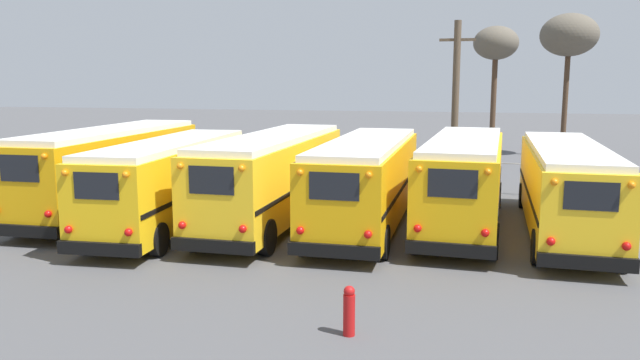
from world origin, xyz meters
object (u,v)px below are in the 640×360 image
at_px(school_bus_2, 274,175).
at_px(school_bus_4, 464,179).
at_px(utility_pole, 455,99).
at_px(fire_hydrant, 349,310).
at_px(school_bus_5, 565,185).
at_px(school_bus_1, 172,180).
at_px(bare_tree_0, 496,46).
at_px(bare_tree_1, 569,36).
at_px(school_bus_3, 367,179).
at_px(school_bus_0, 112,167).

relative_size(school_bus_2, school_bus_4, 1.06).
xyz_separation_m(utility_pole, fire_hydrant, (-1.40, -21.17, -3.59)).
height_order(school_bus_5, utility_pole, utility_pole).
bearing_deg(utility_pole, school_bus_1, -124.45).
relative_size(school_bus_4, school_bus_5, 0.95).
height_order(school_bus_2, school_bus_4, school_bus_2).
height_order(school_bus_1, bare_tree_0, bare_tree_0).
height_order(school_bus_2, utility_pole, utility_pole).
distance_m(school_bus_1, fire_hydrant, 11.06).
bearing_deg(utility_pole, bare_tree_1, 58.54).
bearing_deg(fire_hydrant, bare_tree_1, 75.75).
bearing_deg(fire_hydrant, school_bus_3, 97.36).
xyz_separation_m(school_bus_2, bare_tree_1, (12.69, 23.09, 6.10)).
bearing_deg(utility_pole, bare_tree_0, 72.54).
height_order(school_bus_3, school_bus_5, school_bus_3).
bearing_deg(bare_tree_1, bare_tree_0, -136.55).
height_order(school_bus_3, bare_tree_1, bare_tree_1).
bearing_deg(bare_tree_0, school_bus_5, -84.11).
distance_m(bare_tree_0, fire_hydrant, 28.79).
relative_size(bare_tree_1, fire_hydrant, 9.00).
distance_m(school_bus_2, bare_tree_0, 20.97).
bearing_deg(school_bus_3, bare_tree_1, 67.59).
bearing_deg(school_bus_0, bare_tree_1, 49.95).
bearing_deg(school_bus_0, school_bus_3, 0.40).
xyz_separation_m(school_bus_4, bare_tree_0, (1.44, 17.76, 5.35)).
height_order(utility_pole, bare_tree_0, bare_tree_0).
bearing_deg(school_bus_0, school_bus_5, 2.11).
height_order(school_bus_0, bare_tree_0, bare_tree_0).
bearing_deg(school_bus_0, school_bus_4, 3.01).
xyz_separation_m(school_bus_0, bare_tree_0, (14.55, 18.45, 5.29)).
bearing_deg(school_bus_3, utility_pole, 77.40).
bearing_deg(school_bus_4, bare_tree_1, 74.56).
relative_size(utility_pole, fire_hydrant, 7.75).
bearing_deg(bare_tree_1, school_bus_0, -130.05).
distance_m(school_bus_0, bare_tree_1, 30.53).
distance_m(school_bus_0, school_bus_5, 16.40).
distance_m(school_bus_0, school_bus_3, 9.84).
bearing_deg(fire_hydrant, school_bus_1, 134.95).
bearing_deg(school_bus_0, school_bus_1, -25.73).
relative_size(school_bus_5, bare_tree_1, 1.17).
xyz_separation_m(school_bus_0, school_bus_5, (16.39, 0.61, -0.14)).
relative_size(school_bus_2, school_bus_5, 1.00).
distance_m(school_bus_3, bare_tree_1, 25.46).
bearing_deg(school_bus_3, fire_hydrant, -82.64).
bearing_deg(school_bus_1, bare_tree_0, 60.63).
xyz_separation_m(school_bus_4, school_bus_5, (3.28, -0.08, -0.08)).
bearing_deg(school_bus_4, utility_pole, 93.38).
relative_size(school_bus_4, bare_tree_0, 1.25).
bearing_deg(utility_pole, school_bus_5, -70.63).
distance_m(school_bus_1, school_bus_5, 13.29).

